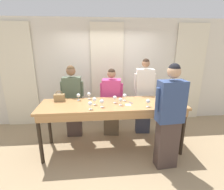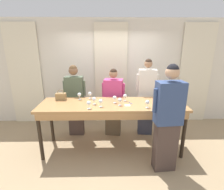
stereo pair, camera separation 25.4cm
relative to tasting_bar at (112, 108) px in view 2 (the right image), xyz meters
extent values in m
plane|color=tan|center=(0.00, 0.03, -0.93)|extent=(18.00, 18.00, 0.00)
cube|color=silver|center=(0.00, 1.49, 0.47)|extent=(12.00, 0.06, 2.80)
cube|color=#EFE5C6|center=(-2.31, 1.43, 0.41)|extent=(0.86, 0.03, 2.69)
cube|color=#EFE5C6|center=(0.00, 1.43, 0.41)|extent=(0.86, 0.03, 2.69)
cube|color=#EFE5C6|center=(2.31, 1.43, 0.41)|extent=(0.86, 0.03, 2.69)
cube|color=#B27F4C|center=(0.00, 0.03, 0.07)|extent=(2.88, 0.84, 0.05)
cube|color=#B27F4C|center=(0.00, -0.38, -0.01)|extent=(2.77, 0.03, 0.12)
cylinder|color=#2D2319|center=(-1.37, -0.32, -0.44)|extent=(0.07, 0.07, 0.98)
cylinder|color=#2D2319|center=(1.37, -0.32, -0.44)|extent=(0.07, 0.07, 0.98)
cylinder|color=#2D2319|center=(-1.37, 0.37, -0.44)|extent=(0.07, 0.07, 0.98)
cylinder|color=#2D2319|center=(1.37, 0.37, -0.44)|extent=(0.07, 0.07, 0.98)
cylinder|color=black|center=(1.34, -0.03, 0.20)|extent=(0.08, 0.08, 0.21)
cone|color=black|center=(1.34, -0.03, 0.33)|extent=(0.08, 0.08, 0.04)
cylinder|color=black|center=(1.34, -0.03, 0.40)|extent=(0.03, 0.03, 0.09)
cylinder|color=beige|center=(1.34, -0.03, 0.19)|extent=(0.08, 0.08, 0.09)
cube|color=#997A4C|center=(-1.08, 0.28, 0.17)|extent=(0.21, 0.12, 0.14)
torus|color=#997A4C|center=(-1.08, 0.28, 0.25)|extent=(0.14, 0.01, 0.14)
cylinder|color=white|center=(0.65, -0.22, 0.10)|extent=(0.06, 0.06, 0.00)
cylinder|color=white|center=(0.65, -0.22, 0.14)|extent=(0.01, 0.01, 0.07)
sphere|color=white|center=(0.65, -0.22, 0.21)|extent=(0.08, 0.08, 0.08)
sphere|color=maroon|center=(0.65, -0.22, 0.20)|extent=(0.05, 0.05, 0.05)
cylinder|color=white|center=(-0.69, 0.29, 0.10)|extent=(0.06, 0.06, 0.00)
cylinder|color=white|center=(-0.69, 0.29, 0.14)|extent=(0.01, 0.01, 0.07)
sphere|color=white|center=(-0.69, 0.29, 0.21)|extent=(0.08, 0.08, 0.08)
cylinder|color=white|center=(1.15, 0.02, 0.10)|extent=(0.06, 0.06, 0.00)
cylinder|color=white|center=(1.15, 0.02, 0.14)|extent=(0.01, 0.01, 0.07)
sphere|color=white|center=(1.15, 0.02, 0.21)|extent=(0.08, 0.08, 0.08)
cylinder|color=white|center=(-0.22, -0.15, 0.10)|extent=(0.06, 0.06, 0.00)
cylinder|color=white|center=(-0.22, -0.15, 0.14)|extent=(0.01, 0.01, 0.07)
sphere|color=white|center=(-0.22, -0.15, 0.21)|extent=(0.08, 0.08, 0.08)
sphere|color=maroon|center=(-0.22, -0.15, 0.20)|extent=(0.05, 0.05, 0.05)
cylinder|color=white|center=(0.05, 0.06, 0.10)|extent=(0.06, 0.06, 0.00)
cylinder|color=white|center=(0.05, 0.06, 0.14)|extent=(0.01, 0.01, 0.07)
sphere|color=white|center=(0.05, 0.06, 0.21)|extent=(0.08, 0.08, 0.08)
cylinder|color=white|center=(-0.43, -0.25, 0.10)|extent=(0.06, 0.06, 0.00)
cylinder|color=white|center=(-0.43, -0.25, 0.14)|extent=(0.01, 0.01, 0.07)
sphere|color=white|center=(-0.43, -0.25, 0.21)|extent=(0.08, 0.08, 0.08)
sphere|color=maroon|center=(-0.43, -0.25, 0.20)|extent=(0.05, 0.05, 0.05)
cylinder|color=white|center=(-0.47, 0.36, 0.10)|extent=(0.06, 0.06, 0.00)
cylinder|color=white|center=(-0.47, 0.36, 0.14)|extent=(0.01, 0.01, 0.07)
sphere|color=white|center=(-0.47, 0.36, 0.21)|extent=(0.08, 0.08, 0.08)
cylinder|color=white|center=(-0.35, -0.01, 0.10)|extent=(0.06, 0.06, 0.00)
cylinder|color=white|center=(-0.35, -0.01, 0.14)|extent=(0.01, 0.01, 0.07)
sphere|color=white|center=(-0.35, -0.01, 0.21)|extent=(0.08, 0.08, 0.08)
cylinder|color=white|center=(0.15, -0.08, 0.10)|extent=(0.06, 0.06, 0.00)
cylinder|color=white|center=(0.15, -0.08, 0.14)|extent=(0.01, 0.01, 0.07)
sphere|color=white|center=(0.15, -0.08, 0.21)|extent=(0.08, 0.08, 0.08)
cylinder|color=white|center=(0.86, -0.16, 0.10)|extent=(0.06, 0.06, 0.00)
cylinder|color=white|center=(0.86, -0.16, 0.14)|extent=(0.01, 0.01, 0.07)
sphere|color=white|center=(0.86, -0.16, 0.21)|extent=(0.08, 0.08, 0.08)
sphere|color=maroon|center=(0.86, -0.16, 0.20)|extent=(0.05, 0.05, 0.05)
cylinder|color=white|center=(0.27, 0.18, 0.10)|extent=(0.06, 0.06, 0.00)
cylinder|color=white|center=(0.27, 0.18, 0.14)|extent=(0.01, 0.01, 0.07)
sphere|color=white|center=(0.27, 0.18, 0.21)|extent=(0.08, 0.08, 0.08)
sphere|color=maroon|center=(0.27, 0.18, 0.20)|extent=(0.05, 0.05, 0.05)
cylinder|color=white|center=(0.92, 0.02, 0.10)|extent=(0.06, 0.06, 0.00)
cylinder|color=white|center=(0.92, 0.02, 0.14)|extent=(0.01, 0.01, 0.07)
sphere|color=white|center=(0.92, 0.02, 0.21)|extent=(0.08, 0.08, 0.08)
cube|color=white|center=(0.30, -0.09, 0.10)|extent=(0.11, 0.11, 0.00)
cylinder|color=#193399|center=(0.37, 0.02, 0.10)|extent=(0.07, 0.11, 0.01)
cube|color=#473833|center=(-0.86, 0.67, -0.53)|extent=(0.35, 0.18, 0.81)
cube|color=#4C5B47|center=(-0.86, 0.67, 0.20)|extent=(0.41, 0.22, 0.64)
sphere|color=brown|center=(-0.86, 0.67, 0.66)|extent=(0.21, 0.21, 0.21)
sphere|color=brown|center=(-0.86, 0.67, 0.69)|extent=(0.18, 0.18, 0.18)
cylinder|color=#4C5B47|center=(-0.64, 0.67, 0.25)|extent=(0.07, 0.07, 0.35)
cylinder|color=#4C5B47|center=(-1.09, 0.68, 0.25)|extent=(0.07, 0.07, 0.35)
cube|color=brown|center=(0.04, 0.67, -0.55)|extent=(0.40, 0.29, 0.77)
cube|color=#C63D7A|center=(0.04, 0.67, 0.14)|extent=(0.47, 0.34, 0.61)
sphere|color=#9E7051|center=(0.04, 0.67, 0.58)|extent=(0.19, 0.19, 0.19)
sphere|color=#332319|center=(0.04, 0.67, 0.61)|extent=(0.17, 0.17, 0.17)
cylinder|color=#C63D7A|center=(0.27, 0.63, 0.19)|extent=(0.08, 0.08, 0.34)
cylinder|color=#C63D7A|center=(-0.19, 0.71, 0.19)|extent=(0.08, 0.08, 0.34)
cube|color=#383D51|center=(0.83, 0.67, -0.48)|extent=(0.36, 0.21, 0.90)
cube|color=silver|center=(0.83, 0.67, 0.32)|extent=(0.42, 0.25, 0.71)
sphere|color=#9E7051|center=(0.83, 0.67, 0.80)|extent=(0.18, 0.18, 0.18)
sphere|color=#332319|center=(0.83, 0.67, 0.84)|extent=(0.16, 0.16, 0.16)
cylinder|color=silver|center=(1.05, 0.65, 0.37)|extent=(0.08, 0.08, 0.39)
cylinder|color=silver|center=(0.61, 0.69, 0.37)|extent=(0.08, 0.08, 0.39)
cube|color=#473833|center=(0.92, -0.61, -0.48)|extent=(0.39, 0.24, 0.90)
cube|color=#334775|center=(0.92, -0.61, 0.32)|extent=(0.46, 0.29, 0.71)
sphere|color=tan|center=(0.92, -0.61, 0.83)|extent=(0.22, 0.22, 0.22)
sphere|color=black|center=(0.92, -0.61, 0.86)|extent=(0.19, 0.19, 0.19)
cylinder|color=#334775|center=(0.68, -0.63, 0.38)|extent=(0.08, 0.08, 0.39)
cylinder|color=#334775|center=(1.16, -0.59, 0.38)|extent=(0.08, 0.08, 0.39)
camera|label=1|loc=(-0.33, -3.24, 1.28)|focal=28.00mm
camera|label=2|loc=(-0.07, -3.26, 1.28)|focal=28.00mm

